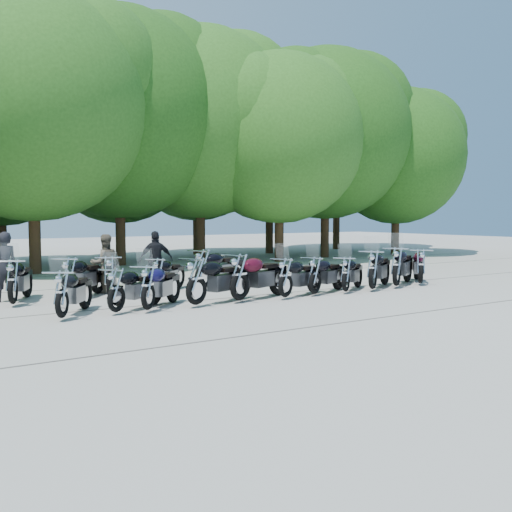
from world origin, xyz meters
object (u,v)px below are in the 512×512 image
motorcycle_9 (397,265)px  motorcycle_15 (203,267)px  motorcycle_7 (346,273)px  rider_2 (156,260)px  motorcycle_1 (116,288)px  motorcycle_2 (148,286)px  motorcycle_5 (285,276)px  motorcycle_13 (109,274)px  motorcycle_4 (239,275)px  rider_1 (105,264)px  motorcycle_14 (158,274)px  motorcycle_12 (69,277)px  motorcycle_3 (196,279)px  motorcycle_11 (13,280)px  motorcycle_0 (62,292)px  rider_0 (4,267)px  motorcycle_6 (315,274)px  motorcycle_8 (373,268)px  motorcycle_10 (421,265)px

motorcycle_9 → motorcycle_15: (-5.26, 2.66, -0.02)m
motorcycle_7 → rider_2: bearing=9.8°
motorcycle_1 → motorcycle_2: (0.71, -0.12, 0.03)m
motorcycle_5 → motorcycle_13: motorcycle_13 is taller
motorcycle_2 → rider_2: 4.57m
motorcycle_1 → motorcycle_9: bearing=-123.8°
motorcycle_1 → motorcycle_4: size_ratio=0.84×
motorcycle_2 → rider_1: rider_1 is taller
motorcycle_7 → motorcycle_14: (-4.46, 2.90, -0.02)m
motorcycle_12 → motorcycle_15: bearing=-135.6°
motorcycle_2 → motorcycle_3: motorcycle_3 is taller
motorcycle_3 → motorcycle_11: size_ratio=1.05×
motorcycle_0 → motorcycle_1: motorcycle_0 is taller
rider_0 → rider_1: (2.75, 0.23, -0.06)m
motorcycle_4 → motorcycle_7: 3.47m
motorcycle_9 → rider_1: 8.69m
motorcycle_15 → motorcycle_6: bearing=-166.0°
rider_1 → motorcycle_11: bearing=29.4°
motorcycle_9 → motorcycle_15: motorcycle_9 is taller
motorcycle_8 → motorcycle_10: size_ratio=1.04×
rider_2 → motorcycle_11: bearing=31.3°
motorcycle_2 → motorcycle_3: bearing=-131.5°
motorcycle_3 → motorcycle_6: bearing=-110.4°
motorcycle_6 → motorcycle_5: bearing=70.6°
motorcycle_11 → motorcycle_5: bearing=-179.4°
rider_0 → rider_1: bearing=179.4°
motorcycle_0 → motorcycle_1: size_ratio=1.02×
motorcycle_3 → rider_1: 3.95m
motorcycle_10 → rider_2: 8.30m
motorcycle_0 → rider_1: (2.31, 3.85, 0.23)m
motorcycle_4 → motorcycle_12: 4.36m
motorcycle_0 → motorcycle_5: size_ratio=0.97×
motorcycle_0 → motorcycle_2: (1.95, -0.02, 0.01)m
motorcycle_5 → motorcycle_9: (4.27, 0.06, 0.09)m
motorcycle_0 → motorcycle_4: 4.49m
motorcycle_13 → motorcycle_2: bearing=110.2°
motorcycle_5 → motorcycle_10: (5.43, 0.15, 0.03)m
motorcycle_5 → motorcycle_6: (1.08, 0.09, -0.01)m
motorcycle_0 → motorcycle_9: bearing=-144.6°
motorcycle_12 → rider_0: rider_0 is taller
motorcycle_11 → motorcycle_1: bearing=147.6°
motorcycle_11 → rider_0: bearing=-66.5°
motorcycle_7 → motorcycle_14: motorcycle_7 is taller
motorcycle_4 → motorcycle_10: 6.77m
motorcycle_10 → motorcycle_15: (-6.42, 2.58, 0.04)m
motorcycle_14 → motorcycle_10: bearing=-150.1°
motorcycle_5 → motorcycle_11: (-6.27, 2.71, 0.03)m
motorcycle_9 → motorcycle_11: (-10.54, 2.64, -0.05)m
motorcycle_4 → motorcycle_8: (4.47, -0.23, -0.03)m
motorcycle_8 → rider_2: rider_2 is taller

